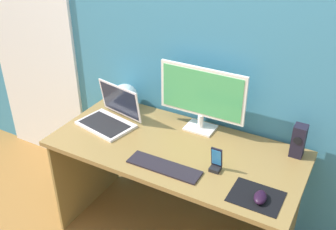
{
  "coord_description": "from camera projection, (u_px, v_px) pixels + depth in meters",
  "views": [
    {
      "loc": [
        0.86,
        -1.65,
        2.0
      ],
      "look_at": [
        -0.04,
        -0.02,
        0.92
      ],
      "focal_mm": 41.99,
      "sensor_mm": 36.0,
      "label": 1
    }
  ],
  "objects": [
    {
      "name": "wall_back",
      "position": [
        207.0,
        38.0,
        2.28
      ],
      "size": [
        6.0,
        0.04,
        2.5
      ],
      "primitive_type": "cube",
      "color": "teal",
      "rests_on": "ground_plane"
    },
    {
      "name": "door_left",
      "position": [
        32.0,
        40.0,
        2.97
      ],
      "size": [
        0.82,
        0.02,
        2.02
      ],
      "primitive_type": "cube",
      "color": "white",
      "rests_on": "ground_plane"
    },
    {
      "name": "desk",
      "position": [
        175.0,
        167.0,
        2.33
      ],
      "size": [
        1.45,
        0.68,
        0.71
      ],
      "color": "olive",
      "rests_on": "ground_plane"
    },
    {
      "name": "monitor",
      "position": [
        202.0,
        96.0,
        2.31
      ],
      "size": [
        0.54,
        0.14,
        0.41
      ],
      "color": "white",
      "rests_on": "desk"
    },
    {
      "name": "speaker_right",
      "position": [
        299.0,
        141.0,
        2.14
      ],
      "size": [
        0.07,
        0.08,
        0.19
      ],
      "color": "black",
      "rests_on": "desk"
    },
    {
      "name": "laptop",
      "position": [
        110.0,
        116.0,
        2.46
      ],
      "size": [
        0.38,
        0.32,
        0.23
      ],
      "color": "white",
      "rests_on": "desk"
    },
    {
      "name": "fishbowl",
      "position": [
        125.0,
        97.0,
        2.62
      ],
      "size": [
        0.17,
        0.17,
        0.17
      ],
      "primitive_type": "sphere",
      "color": "silver",
      "rests_on": "desk"
    },
    {
      "name": "keyboard_external",
      "position": [
        164.0,
        167.0,
        2.08
      ],
      "size": [
        0.41,
        0.12,
        0.01
      ],
      "primitive_type": "cube",
      "rotation": [
        0.0,
        0.0,
        0.01
      ],
      "color": "black",
      "rests_on": "desk"
    },
    {
      "name": "mousepad",
      "position": [
        256.0,
        197.0,
        1.89
      ],
      "size": [
        0.25,
        0.2,
        0.0
      ],
      "primitive_type": "cube",
      "color": "black",
      "rests_on": "desk"
    },
    {
      "name": "mouse",
      "position": [
        260.0,
        197.0,
        1.86
      ],
      "size": [
        0.07,
        0.11,
        0.04
      ],
      "primitive_type": "ellipsoid",
      "rotation": [
        0.0,
        0.0,
        0.12
      ],
      "color": "black",
      "rests_on": "mousepad"
    },
    {
      "name": "phone_in_dock",
      "position": [
        216.0,
        162.0,
        2.05
      ],
      "size": [
        0.06,
        0.05,
        0.14
      ],
      "color": "black",
      "rests_on": "desk"
    }
  ]
}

